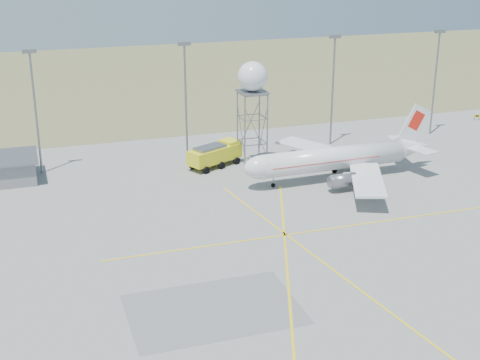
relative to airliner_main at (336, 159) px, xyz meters
name	(u,v)px	position (x,y,z in m)	size (l,w,h in m)	color
ground	(461,353)	(-10.13, -47.79, -3.48)	(400.00, 400.00, 0.00)	gray
grass_strip	(158,77)	(-10.13, 92.21, -3.46)	(400.00, 120.00, 0.03)	brown
mast_a	(35,102)	(-45.13, 18.21, 8.59)	(2.20, 0.50, 20.50)	slate
mast_b	(186,91)	(-20.13, 18.21, 8.59)	(2.20, 0.50, 20.50)	slate
mast_c	(333,81)	(7.87, 18.21, 8.59)	(2.20, 0.50, 20.50)	slate
mast_d	(436,74)	(29.87, 18.21, 8.59)	(2.20, 0.50, 20.50)	slate
taxi_sign_near	(477,116)	(45.47, 24.20, -2.59)	(1.60, 0.17, 1.20)	black
airliner_main	(336,159)	(0.00, 0.00, 0.00)	(33.38, 32.44, 11.36)	silver
radar_tower	(252,108)	(-10.55, 10.75, 6.60)	(4.96, 4.96, 17.96)	slate
fire_truck	(216,155)	(-16.54, 12.33, -1.57)	(10.39, 7.40, 3.98)	yellow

